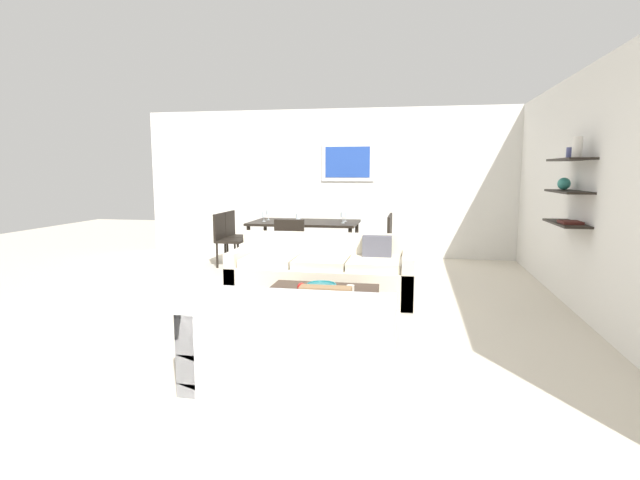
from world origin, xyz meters
TOP-DOWN VIEW (x-y plane):
  - ground_plane at (0.00, 0.00)m, footprint 18.00×18.00m
  - back_wall_unit at (0.30, 3.53)m, footprint 8.40×0.09m
  - right_wall_shelf_unit at (3.03, 0.59)m, footprint 0.34×8.20m
  - sofa_beige at (0.11, 0.34)m, footprint 2.23×0.90m
  - loveseat_white at (0.34, -2.15)m, footprint 1.49×0.90m
  - coffee_table at (0.30, -0.90)m, footprint 1.11×0.96m
  - decorative_bowl at (0.31, -0.84)m, footprint 0.30×0.30m
  - candle_jar at (0.59, -0.82)m, footprint 0.08×0.08m
  - apple_on_coffee_table at (0.11, -0.88)m, footprint 0.09×0.09m
  - dining_table at (-0.57, 2.33)m, footprint 1.75×1.03m
  - dining_chair_left_near at (-1.85, 2.10)m, footprint 0.44×0.44m
  - dining_chair_right_near at (0.72, 2.10)m, footprint 0.44×0.44m
  - dining_chair_left_far at (-1.85, 2.56)m, footprint 0.44×0.44m
  - dining_chair_right_far at (0.72, 2.56)m, footprint 0.44×0.44m
  - dining_chair_foot at (-0.57, 1.41)m, footprint 0.44×0.44m
  - wine_glass_foot at (-0.57, 1.87)m, footprint 0.08×0.08m
  - wine_glass_right_far at (0.09, 2.45)m, footprint 0.07×0.07m
  - wine_glass_left_near at (-1.22, 2.20)m, footprint 0.06×0.06m
  - wine_glass_left_far at (-1.22, 2.45)m, footprint 0.07×0.07m
  - wine_glass_right_near at (0.09, 2.20)m, footprint 0.08×0.08m

SIDE VIEW (x-z plane):
  - ground_plane at x=0.00m, z-range 0.00..0.00m
  - coffee_table at x=0.30m, z-range 0.00..0.38m
  - sofa_beige at x=0.11m, z-range -0.10..0.68m
  - loveseat_white at x=0.34m, z-range -0.10..0.68m
  - candle_jar at x=0.59m, z-range 0.38..0.45m
  - decorative_bowl at x=0.31m, z-range 0.38..0.46m
  - apple_on_coffee_table at x=0.11m, z-range 0.38..0.47m
  - dining_chair_left_near at x=-1.85m, z-range 0.06..0.94m
  - dining_chair_right_near at x=0.72m, z-range 0.06..0.94m
  - dining_chair_left_far at x=-1.85m, z-range 0.06..0.94m
  - dining_chair_right_far at x=0.72m, z-range 0.06..0.94m
  - dining_chair_foot at x=-0.57m, z-range 0.06..0.94m
  - dining_table at x=-0.57m, z-range 0.31..1.06m
  - wine_glass_right_far at x=0.09m, z-range 0.78..0.93m
  - wine_glass_left_near at x=-1.22m, z-range 0.78..0.94m
  - wine_glass_foot at x=-0.57m, z-range 0.79..0.95m
  - wine_glass_left_far at x=-1.22m, z-range 0.79..0.96m
  - wine_glass_right_near at x=0.09m, z-range 0.79..0.96m
  - right_wall_shelf_unit at x=3.03m, z-range 0.00..2.70m
  - back_wall_unit at x=0.30m, z-range 0.01..2.71m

